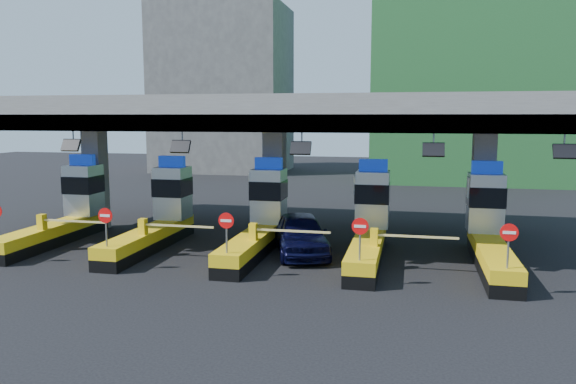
# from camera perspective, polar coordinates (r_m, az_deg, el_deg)

# --- Properties ---
(ground) EXTENTS (120.00, 120.00, 0.00)m
(ground) POSITION_cam_1_polar(r_m,az_deg,el_deg) (25.95, -2.93, -5.95)
(ground) COLOR black
(ground) RESTS_ON ground
(toll_canopy) EXTENTS (28.00, 12.09, 7.00)m
(toll_canopy) POSITION_cam_1_polar(r_m,az_deg,el_deg) (27.99, -1.45, 7.73)
(toll_canopy) COLOR slate
(toll_canopy) RESTS_ON ground
(toll_lane_far_left) EXTENTS (4.43, 8.00, 4.16)m
(toll_lane_far_left) POSITION_cam_1_polar(r_m,az_deg,el_deg) (30.10, -21.50, -1.86)
(toll_lane_far_left) COLOR black
(toll_lane_far_left) RESTS_ON ground
(toll_lane_left) EXTENTS (4.43, 8.00, 4.16)m
(toll_lane_left) POSITION_cam_1_polar(r_m,az_deg,el_deg) (27.64, -12.85, -2.33)
(toll_lane_left) COLOR black
(toll_lane_left) RESTS_ON ground
(toll_lane_center) EXTENTS (4.43, 8.00, 4.16)m
(toll_lane_center) POSITION_cam_1_polar(r_m,az_deg,el_deg) (25.92, -2.78, -2.81)
(toll_lane_center) COLOR black
(toll_lane_center) RESTS_ON ground
(toll_lane_right) EXTENTS (4.43, 8.00, 4.16)m
(toll_lane_right) POSITION_cam_1_polar(r_m,az_deg,el_deg) (25.09, 8.32, -3.23)
(toll_lane_right) COLOR black
(toll_lane_right) RESTS_ON ground
(toll_lane_far_right) EXTENTS (4.43, 8.00, 4.16)m
(toll_lane_far_right) POSITION_cam_1_polar(r_m,az_deg,el_deg) (25.25, 19.73, -3.54)
(toll_lane_far_right) COLOR black
(toll_lane_far_right) RESTS_ON ground
(bg_building_scaffold) EXTENTS (18.00, 12.00, 28.00)m
(bg_building_scaffold) POSITION_cam_1_polar(r_m,az_deg,el_deg) (57.09, 18.30, 15.29)
(bg_building_scaffold) COLOR #1E5926
(bg_building_scaffold) RESTS_ON ground
(bg_building_concrete) EXTENTS (14.00, 10.00, 18.00)m
(bg_building_concrete) POSITION_cam_1_polar(r_m,az_deg,el_deg) (63.82, -6.62, 10.27)
(bg_building_concrete) COLOR #4C4C49
(bg_building_concrete) RESTS_ON ground
(van) EXTENTS (3.72, 5.76, 1.83)m
(van) POSITION_cam_1_polar(r_m,az_deg,el_deg) (25.10, 1.30, -4.28)
(van) COLOR black
(van) RESTS_ON ground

